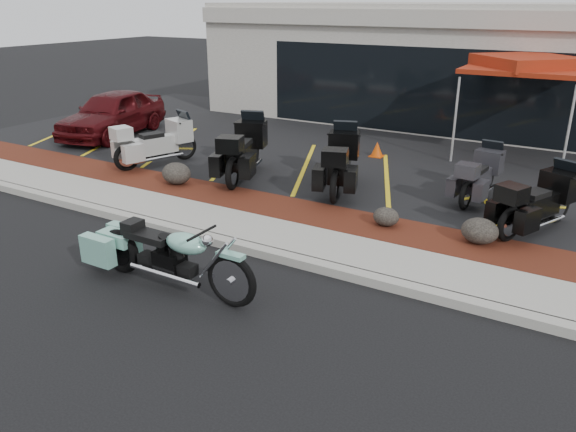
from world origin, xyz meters
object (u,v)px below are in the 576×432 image
Objects in this scene: hero_cruiser at (231,273)px; touring_white at (184,135)px; parked_car at (112,113)px; popup_canopy at (526,66)px; traffic_cone at (377,149)px.

touring_white reaches higher than hero_cruiser.
parked_car reaches higher than touring_white.
touring_white is 0.68× the size of popup_canopy.
popup_canopy is (3.18, 1.86, 2.19)m from traffic_cone.
parked_car is (-9.12, 6.45, 0.30)m from hero_cruiser.
hero_cruiser is 0.76× the size of parked_car.
touring_white is (-5.38, 5.40, 0.26)m from hero_cruiser.
hero_cruiser reaches higher than traffic_cone.
touring_white is at bearing -146.27° from traffic_cone.
parked_car is at bearing -172.24° from popup_canopy.
traffic_cone is at bearing -36.35° from touring_white.
hero_cruiser is 0.94× the size of popup_canopy.
hero_cruiser is at bearing -46.54° from parked_car.
traffic_cone is at bearing 1.41° from parked_car.
popup_canopy reaches higher than traffic_cone.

